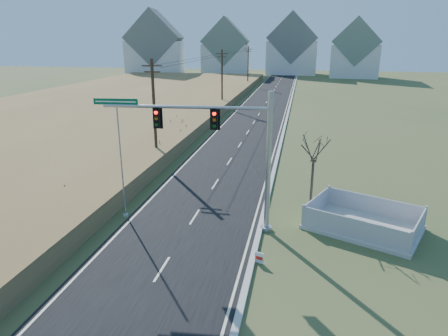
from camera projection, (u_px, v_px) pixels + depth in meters
The scene contains 16 objects.
ground at pixel (175, 250), 20.96m from camera, with size 260.00×260.00×0.00m, color #3D4F26.
road at pixel (265, 104), 67.63m from camera, with size 8.00×180.00×0.06m, color black.
curb at pixel (290, 104), 66.85m from camera, with size 0.30×180.00×0.18m, color #B2AFA8.
reed_marsh at pixel (106, 105), 62.49m from camera, with size 38.00×110.00×1.30m, color olive.
utility_pole_near at pixel (154, 110), 34.71m from camera, with size 1.80×0.26×9.00m.
utility_pole_mid at pixel (222, 78), 62.71m from camera, with size 1.80×0.26×9.00m.
utility_pole_far at pixel (248, 66), 90.72m from camera, with size 1.80×0.26×9.00m.
condo_nw at pixel (155, 49), 118.89m from camera, with size 17.69×13.38×19.05m.
condo_nnw at pixel (226, 51), 122.94m from camera, with size 14.93×11.17×17.03m.
condo_n at pixel (292, 49), 122.81m from camera, with size 15.27×10.20×18.54m.
condo_ne at pixel (355, 53), 112.28m from camera, with size 14.12×10.51×16.52m.
traffic_signal_mast at pixel (234, 149), 21.82m from camera, with size 9.99×1.15×7.97m.
fence_enclosure at pixel (363, 225), 23.15m from camera, with size 7.26×6.29×1.39m.
open_sign at pixel (259, 258), 19.57m from camera, with size 0.46×0.20×0.58m.
flagpole at pixel (122, 173), 24.05m from camera, with size 0.32×0.32×7.17m.
bare_tree at pixel (314, 147), 23.95m from camera, with size 2.03×2.03×5.39m.
Camera 1 is at (6.12, -17.77, 10.54)m, focal length 32.00 mm.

